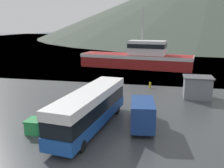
# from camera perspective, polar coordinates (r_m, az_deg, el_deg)

# --- Properties ---
(water_surface) EXTENTS (240.00, 240.00, 0.00)m
(water_surface) POSITION_cam_1_polar(r_m,az_deg,el_deg) (156.58, 10.13, 10.17)
(water_surface) COLOR #3D5160
(water_surface) RESTS_ON ground
(hill_backdrop) EXTENTS (233.43, 233.43, 46.91)m
(hill_backdrop) POSITION_cam_1_polar(r_m,az_deg,el_deg) (189.78, 22.37, 17.07)
(hill_backdrop) COLOR #424C42
(hill_backdrop) RESTS_ON ground
(tour_bus) EXTENTS (3.89, 11.93, 3.39)m
(tour_bus) POSITION_cam_1_polar(r_m,az_deg,el_deg) (21.68, -4.90, -5.32)
(tour_bus) COLOR #194799
(tour_bus) RESTS_ON ground
(delivery_van) EXTENTS (2.62, 5.87, 2.55)m
(delivery_van) POSITION_cam_1_polar(r_m,az_deg,el_deg) (22.10, 6.92, -6.54)
(delivery_van) COLOR navy
(delivery_van) RESTS_ON ground
(fishing_boat) EXTENTS (23.41, 8.24, 12.12)m
(fishing_boat) POSITION_cam_1_polar(r_m,az_deg,el_deg) (52.00, 5.98, 6.04)
(fishing_boat) COLOR maroon
(fishing_boat) RESTS_ON water_surface
(storage_bin) EXTENTS (1.31, 1.54, 1.18)m
(storage_bin) POSITION_cam_1_polar(r_m,az_deg,el_deg) (22.12, -17.22, -9.12)
(storage_bin) COLOR green
(storage_bin) RESTS_ON ground
(dock_kiosk) EXTENTS (3.50, 2.79, 2.69)m
(dock_kiosk) POSITION_cam_1_polar(r_m,az_deg,el_deg) (32.22, 18.92, -0.69)
(dock_kiosk) COLOR slate
(dock_kiosk) RESTS_ON ground
(small_boat) EXTENTS (4.43, 6.30, 0.85)m
(small_boat) POSITION_cam_1_polar(r_m,az_deg,el_deg) (63.79, -3.65, 5.96)
(small_boat) COLOR #19234C
(small_boat) RESTS_ON water_surface
(mooring_bollard) EXTENTS (0.34, 0.34, 0.87)m
(mooring_bollard) POSITION_cam_1_polar(r_m,az_deg,el_deg) (35.80, 8.69, -0.17)
(mooring_bollard) COLOR #B29919
(mooring_bollard) RESTS_ON ground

